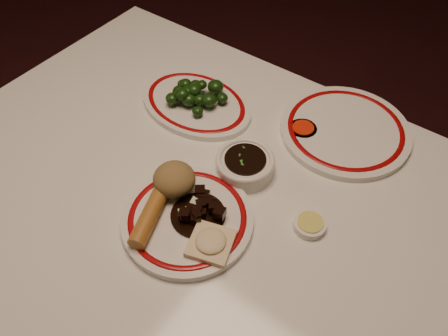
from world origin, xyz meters
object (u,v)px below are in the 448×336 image
main_plate (188,219)px  broccoli_pile (195,93)px  spring_roll (149,218)px  fried_wonton (211,242)px  dining_table (197,210)px  soy_bowl (245,165)px  stirfry_heap (200,210)px  rice_mound (174,179)px  broccoli_plate (196,103)px

main_plate → broccoli_pile: bearing=126.0°
main_plate → spring_roll: (-0.05, -0.05, 0.02)m
fried_wonton → dining_table: bearing=139.8°
main_plate → fried_wonton: (0.07, -0.02, 0.02)m
broccoli_pile → soy_bowl: bearing=-25.3°
stirfry_heap → broccoli_pile: (-0.21, 0.25, 0.01)m
rice_mound → spring_roll: bearing=-81.6°
broccoli_pile → main_plate: bearing=-54.0°
soy_bowl → stirfry_heap: bearing=-90.9°
stirfry_heap → broccoli_pile: bearing=130.2°
soy_bowl → broccoli_plate: bearing=154.4°
rice_mound → broccoli_plate: (-0.14, 0.24, -0.04)m
rice_mound → stirfry_heap: 0.08m
fried_wonton → soy_bowl: same height
spring_roll → main_plate: bearing=26.4°
stirfry_heap → dining_table: bearing=136.5°
stirfry_heap → soy_bowl: 0.15m
stirfry_heap → broccoli_pile: size_ratio=0.80×
dining_table → broccoli_pile: 0.28m
spring_roll → broccoli_plate: size_ratio=0.41×
spring_roll → stirfry_heap: 0.10m
spring_roll → dining_table: bearing=68.6°
spring_roll → soy_bowl: spring_roll is taller
broccoli_plate → rice_mound: bearing=-60.2°
main_plate → spring_roll: 0.08m
spring_roll → broccoli_pile: 0.36m
spring_roll → soy_bowl: bearing=53.8°
rice_mound → soy_bowl: 0.16m
stirfry_heap → broccoli_pile: 0.33m
broccoli_plate → fried_wonton: bearing=-47.5°
dining_table → stirfry_heap: 0.15m
stirfry_heap → fried_wonton: bearing=-36.4°
spring_roll → soy_bowl: size_ratio=1.01×
spring_roll → stirfry_heap: size_ratio=1.15×
fried_wonton → stirfry_heap: 0.07m
dining_table → broccoli_pile: broccoli_pile is taller
dining_table → rice_mound: (-0.02, -0.04, 0.14)m
main_plate → soy_bowl: bearing=84.5°
broccoli_pile → stirfry_heap: bearing=-49.8°
fried_wonton → spring_roll: bearing=-166.5°
rice_mound → broccoli_pile: (-0.14, 0.23, -0.01)m
dining_table → broccoli_pile: size_ratio=8.98×
main_plate → fried_wonton: 0.08m
spring_roll → broccoli_plate: bearing=94.7°
broccoli_pile → rice_mound: bearing=-59.9°
main_plate → stirfry_heap: (0.01, 0.02, 0.02)m
soy_bowl → spring_roll: bearing=-106.5°
spring_roll → fried_wonton: size_ratio=1.27×
dining_table → spring_roll: size_ratio=9.75×
rice_mound → spring_roll: rice_mound is taller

